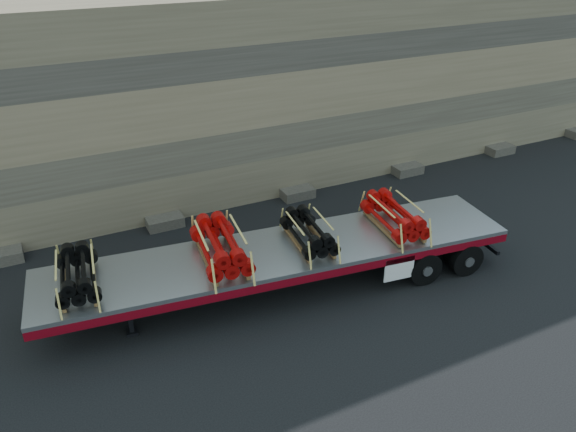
% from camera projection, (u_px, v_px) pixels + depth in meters
% --- Properties ---
extents(ground, '(120.00, 120.00, 0.00)m').
position_uv_depth(ground, '(310.00, 275.00, 16.34)').
color(ground, black).
rests_on(ground, ground).
extents(rock_wall, '(44.00, 3.00, 7.00)m').
position_uv_depth(rock_wall, '(225.00, 100.00, 19.84)').
color(rock_wall, '#7A6B54').
rests_on(rock_wall, ground).
extents(trailer, '(13.07, 3.89, 1.29)m').
position_uv_depth(trailer, '(282.00, 269.00, 15.44)').
color(trailer, '#A2A4A9').
rests_on(trailer, ground).
extents(bundle_front, '(1.22, 2.10, 0.71)m').
position_uv_depth(bundle_front, '(77.00, 275.00, 13.42)').
color(bundle_front, black).
rests_on(bundle_front, trailer).
extents(bundle_midfront, '(1.42, 2.46, 0.83)m').
position_uv_depth(bundle_midfront, '(221.00, 247.00, 14.44)').
color(bundle_midfront, '#B10A09').
rests_on(bundle_midfront, trailer).
extents(bundle_midrear, '(1.21, 2.08, 0.70)m').
position_uv_depth(bundle_midrear, '(309.00, 233.00, 15.20)').
color(bundle_midrear, black).
rests_on(bundle_midrear, trailer).
extents(bundle_rear, '(1.32, 2.27, 0.77)m').
position_uv_depth(bundle_rear, '(394.00, 216.00, 15.97)').
color(bundle_rear, '#B10A09').
rests_on(bundle_rear, trailer).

